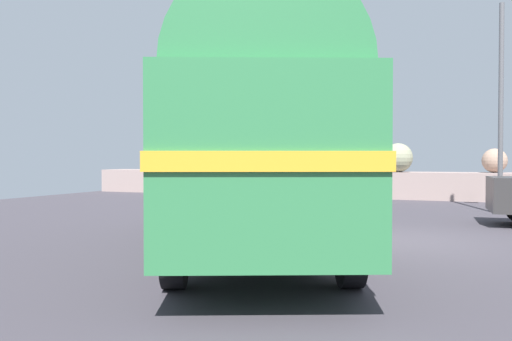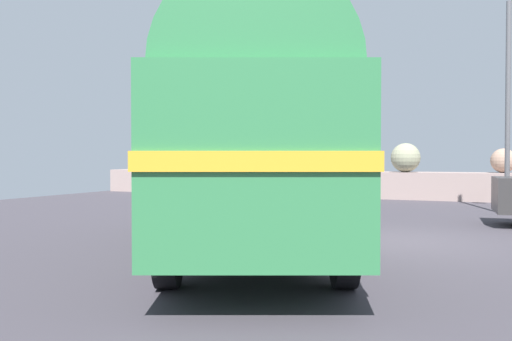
% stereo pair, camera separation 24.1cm
% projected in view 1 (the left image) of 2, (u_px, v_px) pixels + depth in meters
% --- Properties ---
extents(ground, '(32.00, 26.00, 0.02)m').
position_uv_depth(ground, '(390.00, 241.00, 10.82)').
color(ground, '#3C3840').
extents(breakwater, '(31.36, 2.09, 2.47)m').
position_uv_depth(breakwater, '(429.00, 182.00, 21.81)').
color(breakwater, gray).
rests_on(breakwater, ground).
extents(vintage_coach, '(5.65, 8.82, 3.70)m').
position_uv_depth(vintage_coach, '(257.00, 136.00, 9.40)').
color(vintage_coach, black).
rests_on(vintage_coach, ground).
extents(lamp_post, '(0.99, 0.57, 6.18)m').
position_uv_depth(lamp_post, '(505.00, 95.00, 15.71)').
color(lamp_post, '#5B5B60').
rests_on(lamp_post, ground).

